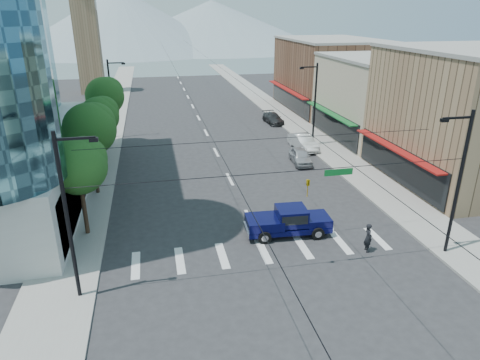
# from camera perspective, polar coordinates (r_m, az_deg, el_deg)

# --- Properties ---
(ground) EXTENTS (160.00, 160.00, 0.00)m
(ground) POSITION_cam_1_polar(r_m,az_deg,el_deg) (25.99, 4.41, -11.07)
(ground) COLOR #28282B
(ground) RESTS_ON ground
(sidewalk_left) EXTENTS (4.00, 120.00, 0.15)m
(sidewalk_left) POSITION_cam_1_polar(r_m,az_deg,el_deg) (62.76, -16.81, 7.89)
(sidewalk_left) COLOR gray
(sidewalk_left) RESTS_ON ground
(sidewalk_right) EXTENTS (4.00, 120.00, 0.15)m
(sidewalk_right) POSITION_cam_1_polar(r_m,az_deg,el_deg) (65.15, 4.92, 9.21)
(sidewalk_right) COLOR gray
(sidewalk_right) RESTS_ON ground
(shop_near) EXTENTS (12.00, 14.00, 11.00)m
(shop_near) POSITION_cam_1_polar(r_m,az_deg,el_deg) (41.54, 28.23, 7.25)
(shop_near) COLOR #8C6B4C
(shop_near) RESTS_ON ground
(shop_mid) EXTENTS (12.00, 14.00, 9.00)m
(shop_mid) POSITION_cam_1_polar(r_m,az_deg,el_deg) (52.97, 18.59, 10.19)
(shop_mid) COLOR tan
(shop_mid) RESTS_ON ground
(shop_far) EXTENTS (12.00, 18.00, 10.00)m
(shop_far) POSITION_cam_1_polar(r_m,az_deg,el_deg) (67.01, 11.82, 13.47)
(shop_far) COLOR brown
(shop_far) RESTS_ON ground
(clock_tower) EXTENTS (4.80, 4.80, 20.40)m
(clock_tower) POSITION_cam_1_polar(r_m,az_deg,el_deg) (83.61, -19.78, 18.14)
(clock_tower) COLOR #8C6B4C
(clock_tower) RESTS_ON ground
(mountain_left) EXTENTS (80.00, 80.00, 22.00)m
(mountain_left) POSITION_cam_1_polar(r_m,az_deg,el_deg) (171.17, -15.66, 19.90)
(mountain_left) COLOR gray
(mountain_left) RESTS_ON ground
(mountain_right) EXTENTS (90.00, 90.00, 18.00)m
(mountain_right) POSITION_cam_1_polar(r_m,az_deg,el_deg) (182.91, -3.75, 20.03)
(mountain_right) COLOR gray
(mountain_right) RESTS_ON ground
(tree_near) EXTENTS (3.65, 3.64, 6.71)m
(tree_near) POSITION_cam_1_polar(r_m,az_deg,el_deg) (28.88, -20.53, 2.01)
(tree_near) COLOR black
(tree_near) RESTS_ON ground
(tree_midnear) EXTENTS (4.09, 4.09, 7.52)m
(tree_midnear) POSITION_cam_1_polar(r_m,az_deg,el_deg) (35.37, -19.21, 6.66)
(tree_midnear) COLOR black
(tree_midnear) RESTS_ON ground
(tree_midfar) EXTENTS (3.65, 3.64, 6.71)m
(tree_midfar) POSITION_cam_1_polar(r_m,az_deg,el_deg) (42.27, -18.09, 8.25)
(tree_midfar) COLOR black
(tree_midfar) RESTS_ON ground
(tree_far) EXTENTS (4.09, 4.09, 7.52)m
(tree_far) POSITION_cam_1_polar(r_m,az_deg,el_deg) (48.99, -17.44, 10.77)
(tree_far) COLOR black
(tree_far) RESTS_ON ground
(signal_rig) EXTENTS (21.80, 0.20, 9.00)m
(signal_rig) POSITION_cam_1_polar(r_m,az_deg,el_deg) (22.99, 5.89, -2.54)
(signal_rig) COLOR black
(signal_rig) RESTS_ON ground
(lamp_pole_nw) EXTENTS (2.00, 0.25, 9.00)m
(lamp_pole_nw) POSITION_cam_1_polar(r_m,az_deg,el_deg) (51.91, -16.66, 10.69)
(lamp_pole_nw) COLOR black
(lamp_pole_nw) RESTS_ON ground
(lamp_pole_ne) EXTENTS (2.00, 0.25, 9.00)m
(lamp_pole_ne) POSITION_cam_1_polar(r_m,az_deg,el_deg) (47.08, 9.81, 10.22)
(lamp_pole_ne) COLOR black
(lamp_pole_ne) RESTS_ON ground
(pickup_truck) EXTENTS (5.81, 2.49, 1.93)m
(pickup_truck) POSITION_cam_1_polar(r_m,az_deg,el_deg) (28.74, 6.38, -5.43)
(pickup_truck) COLOR #070837
(pickup_truck) RESTS_ON ground
(pedestrian) EXTENTS (0.51, 0.73, 1.90)m
(pedestrian) POSITION_cam_1_polar(r_m,az_deg,el_deg) (27.84, 16.72, -7.37)
(pedestrian) COLOR black
(pedestrian) RESTS_ON ground
(parked_car_near) EXTENTS (2.06, 4.37, 1.45)m
(parked_car_near) POSITION_cam_1_polar(r_m,az_deg,el_deg) (42.44, 8.07, 3.16)
(parked_car_near) COLOR #ABABB0
(parked_car_near) RESTS_ON ground
(parked_car_mid) EXTENTS (2.13, 5.07, 1.63)m
(parked_car_mid) POSITION_cam_1_polar(r_m,az_deg,el_deg) (46.82, 8.43, 5.03)
(parked_car_mid) COLOR silver
(parked_car_mid) RESTS_ON ground
(parked_car_far) EXTENTS (2.17, 4.74, 1.34)m
(parked_car_far) POSITION_cam_1_polar(r_m,az_deg,el_deg) (57.74, 4.42, 8.22)
(parked_car_far) COLOR #2E2E31
(parked_car_far) RESTS_ON ground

